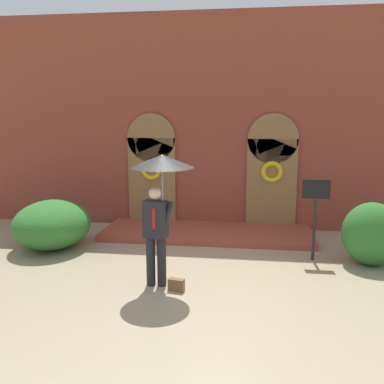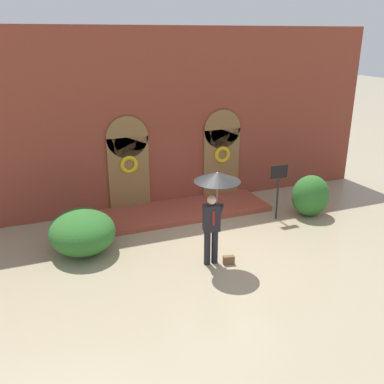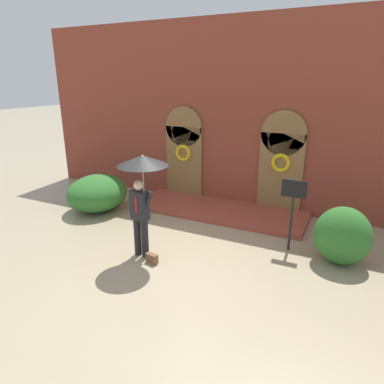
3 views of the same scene
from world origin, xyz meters
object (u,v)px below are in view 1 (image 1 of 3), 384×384
shrub_left (52,224)px  shrub_right (372,234)px  sign_post (315,206)px  handbag (176,285)px  person_with_umbrella (160,181)px

shrub_left → shrub_right: 6.94m
shrub_left → shrub_right: shrub_right is taller
sign_post → shrub_left: 5.84m
handbag → shrub_right: bearing=37.7°
sign_post → person_with_umbrella: bearing=-148.5°
person_with_umbrella → shrub_right: person_with_umbrella is taller
person_with_umbrella → handbag: size_ratio=8.44×
person_with_umbrella → shrub_left: size_ratio=1.22×
person_with_umbrella → sign_post: size_ratio=1.37×
handbag → shrub_left: size_ratio=0.14×
shrub_left → sign_post: bearing=-0.7°
shrub_right → sign_post: bearing=174.1°
handbag → shrub_right: 4.17m
handbag → shrub_left: bearing=159.1°
sign_post → shrub_left: (-5.81, 0.07, -0.61)m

